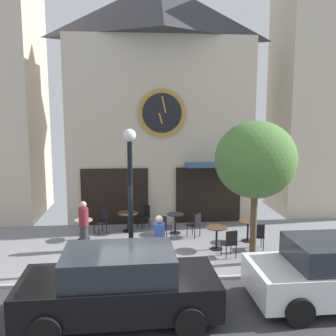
{
  "coord_description": "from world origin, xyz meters",
  "views": [
    {
      "loc": [
        -0.26,
        -9.39,
        4.49
      ],
      "look_at": [
        0.84,
        2.71,
        2.69
      ],
      "focal_mm": 39.58,
      "sensor_mm": 36.0,
      "label": 1
    }
  ],
  "objects_px": {
    "cafe_chair_facing_street": "(145,214)",
    "parked_car_black": "(119,285)",
    "cafe_chair_curbside": "(258,235)",
    "pedestrian_maroon": "(84,225)",
    "cafe_chair_right_end": "(163,225)",
    "cafe_chair_near_lamp": "(230,242)",
    "cafe_table_near_door": "(175,220)",
    "cafe_table_rightmost": "(248,227)",
    "cafe_table_near_curb": "(217,234)",
    "pedestrian_blue": "(159,243)",
    "cafe_table_center_right": "(128,217)",
    "cafe_table_leftmost": "(84,226)",
    "cafe_chair_facing_wall": "(102,220)",
    "cafe_chair_left_end": "(195,223)",
    "street_lamp": "(130,200)",
    "street_tree": "(256,160)"
  },
  "relations": [
    {
      "from": "cafe_table_near_curb",
      "to": "pedestrian_blue",
      "type": "xyz_separation_m",
      "value": [
        -2.02,
        -1.63,
        0.32
      ]
    },
    {
      "from": "pedestrian_blue",
      "to": "cafe_chair_near_lamp",
      "type": "bearing_deg",
      "value": 20.69
    },
    {
      "from": "cafe_chair_right_end",
      "to": "parked_car_black",
      "type": "height_order",
      "value": "parked_car_black"
    },
    {
      "from": "parked_car_black",
      "to": "pedestrian_maroon",
      "type": "bearing_deg",
      "value": 107.49
    },
    {
      "from": "cafe_chair_near_lamp",
      "to": "parked_car_black",
      "type": "relative_size",
      "value": 0.21
    },
    {
      "from": "cafe_table_leftmost",
      "to": "cafe_chair_facing_street",
      "type": "distance_m",
      "value": 2.53
    },
    {
      "from": "street_tree",
      "to": "cafe_chair_near_lamp",
      "type": "bearing_deg",
      "value": 139.57
    },
    {
      "from": "cafe_chair_right_end",
      "to": "pedestrian_blue",
      "type": "relative_size",
      "value": 0.54
    },
    {
      "from": "cafe_table_leftmost",
      "to": "pedestrian_maroon",
      "type": "bearing_deg",
      "value": -81.68
    },
    {
      "from": "cafe_table_near_curb",
      "to": "cafe_chair_facing_street",
      "type": "relative_size",
      "value": 0.85
    },
    {
      "from": "pedestrian_blue",
      "to": "cafe_table_near_door",
      "type": "bearing_deg",
      "value": 76.23
    },
    {
      "from": "cafe_table_near_door",
      "to": "cafe_table_rightmost",
      "type": "height_order",
      "value": "cafe_table_near_door"
    },
    {
      "from": "cafe_table_leftmost",
      "to": "parked_car_black",
      "type": "xyz_separation_m",
      "value": [
        1.49,
        -5.33,
        0.27
      ]
    },
    {
      "from": "cafe_chair_facing_wall",
      "to": "cafe_chair_right_end",
      "type": "relative_size",
      "value": 1.0
    },
    {
      "from": "cafe_table_near_door",
      "to": "parked_car_black",
      "type": "distance_m",
      "value": 5.98
    },
    {
      "from": "pedestrian_blue",
      "to": "parked_car_black",
      "type": "distance_m",
      "value": 2.5
    },
    {
      "from": "cafe_chair_facing_wall",
      "to": "cafe_chair_left_end",
      "type": "bearing_deg",
      "value": -12.79
    },
    {
      "from": "cafe_table_near_curb",
      "to": "cafe_table_rightmost",
      "type": "xyz_separation_m",
      "value": [
        1.28,
        0.68,
        -0.04
      ]
    },
    {
      "from": "cafe_chair_facing_street",
      "to": "cafe_chair_left_end",
      "type": "xyz_separation_m",
      "value": [
        1.8,
        -1.35,
        0.0
      ]
    },
    {
      "from": "cafe_table_center_right",
      "to": "cafe_chair_left_end",
      "type": "distance_m",
      "value": 2.63
    },
    {
      "from": "cafe_chair_right_end",
      "to": "cafe_table_leftmost",
      "type": "bearing_deg",
      "value": 173.76
    },
    {
      "from": "cafe_table_near_curb",
      "to": "cafe_chair_facing_street",
      "type": "distance_m",
      "value": 3.49
    },
    {
      "from": "street_tree",
      "to": "cafe_table_leftmost",
      "type": "bearing_deg",
      "value": 153.48
    },
    {
      "from": "cafe_table_leftmost",
      "to": "cafe_chair_facing_wall",
      "type": "height_order",
      "value": "cafe_chair_facing_wall"
    },
    {
      "from": "cafe_table_near_curb",
      "to": "cafe_chair_facing_street",
      "type": "height_order",
      "value": "cafe_chair_facing_street"
    },
    {
      "from": "cafe_chair_facing_wall",
      "to": "pedestrian_maroon",
      "type": "bearing_deg",
      "value": -103.8
    },
    {
      "from": "cafe_table_near_door",
      "to": "cafe_chair_curbside",
      "type": "bearing_deg",
      "value": -37.78
    },
    {
      "from": "cafe_chair_left_end",
      "to": "cafe_chair_curbside",
      "type": "bearing_deg",
      "value": -38.23
    },
    {
      "from": "cafe_chair_curbside",
      "to": "cafe_chair_right_end",
      "type": "distance_m",
      "value": 3.29
    },
    {
      "from": "cafe_table_leftmost",
      "to": "cafe_table_near_door",
      "type": "distance_m",
      "value": 3.37
    },
    {
      "from": "cafe_chair_facing_wall",
      "to": "cafe_table_leftmost",
      "type": "bearing_deg",
      "value": -133.89
    },
    {
      "from": "cafe_chair_near_lamp",
      "to": "cafe_chair_curbside",
      "type": "xyz_separation_m",
      "value": [
        1.09,
        0.58,
        0.0
      ]
    },
    {
      "from": "cafe_table_center_right",
      "to": "pedestrian_maroon",
      "type": "relative_size",
      "value": 0.47
    },
    {
      "from": "cafe_chair_facing_street",
      "to": "parked_car_black",
      "type": "distance_m",
      "value": 6.57
    },
    {
      "from": "cafe_chair_near_lamp",
      "to": "parked_car_black",
      "type": "distance_m",
      "value": 4.56
    },
    {
      "from": "cafe_chair_facing_street",
      "to": "pedestrian_blue",
      "type": "xyz_separation_m",
      "value": [
        0.29,
        -4.25,
        0.33
      ]
    },
    {
      "from": "cafe_chair_facing_street",
      "to": "cafe_chair_facing_wall",
      "type": "distance_m",
      "value": 1.72
    },
    {
      "from": "cafe_chair_curbside",
      "to": "street_tree",
      "type": "bearing_deg",
      "value": -116.28
    },
    {
      "from": "cafe_table_center_right",
      "to": "cafe_table_rightmost",
      "type": "distance_m",
      "value": 4.5
    },
    {
      "from": "cafe_chair_facing_street",
      "to": "cafe_chair_right_end",
      "type": "relative_size",
      "value": 1.0
    },
    {
      "from": "cafe_table_center_right",
      "to": "cafe_table_near_door",
      "type": "distance_m",
      "value": 1.83
    },
    {
      "from": "cafe_table_near_door",
      "to": "cafe_chair_near_lamp",
      "type": "xyz_separation_m",
      "value": [
        1.44,
        -2.54,
        0.02
      ]
    },
    {
      "from": "cafe_chair_near_lamp",
      "to": "pedestrian_blue",
      "type": "distance_m",
      "value": 2.45
    },
    {
      "from": "cafe_chair_facing_wall",
      "to": "cafe_chair_curbside",
      "type": "relative_size",
      "value": 1.0
    },
    {
      "from": "street_lamp",
      "to": "cafe_table_center_right",
      "type": "bearing_deg",
      "value": 92.54
    },
    {
      "from": "parked_car_black",
      "to": "cafe_chair_right_end",
      "type": "bearing_deg",
      "value": 74.77
    },
    {
      "from": "street_lamp",
      "to": "cafe_chair_near_lamp",
      "type": "height_order",
      "value": "street_lamp"
    },
    {
      "from": "cafe_table_near_door",
      "to": "cafe_table_rightmost",
      "type": "relative_size",
      "value": 1.03
    },
    {
      "from": "street_lamp",
      "to": "pedestrian_blue",
      "type": "relative_size",
      "value": 2.44
    },
    {
      "from": "cafe_chair_curbside",
      "to": "pedestrian_maroon",
      "type": "height_order",
      "value": "pedestrian_maroon"
    }
  ]
}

